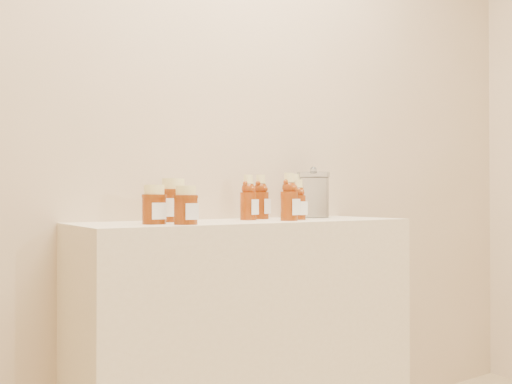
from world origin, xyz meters
TOP-DOWN VIEW (x-y plane):
  - wall_back at (0.00, 1.75)m, footprint 3.50×0.02m
  - display_table at (0.00, 1.55)m, footprint 1.20×0.40m
  - bear_bottle_back_left at (0.03, 1.60)m, footprint 0.08×0.08m
  - bear_bottle_back_mid at (0.12, 1.65)m, footprint 0.08×0.08m
  - bear_bottle_back_right at (0.31, 1.68)m, footprint 0.07×0.07m
  - bear_bottle_front_left at (0.11, 1.47)m, footprint 0.08×0.08m
  - bear_bottle_front_right at (0.20, 1.52)m, footprint 0.06×0.06m
  - honey_jar_left at (-0.38, 1.50)m, footprint 0.08×0.08m
  - honey_jar_back at (-0.26, 1.61)m, footprint 0.12×0.12m
  - honey_jar_front at (-0.31, 1.43)m, footprint 0.08×0.08m
  - glass_canister at (0.37, 1.64)m, footprint 0.13×0.13m

SIDE VIEW (x-z plane):
  - display_table at x=0.00m, z-range 0.00..0.90m
  - honey_jar_front at x=-0.31m, z-range 0.90..1.02m
  - honey_jar_left at x=-0.38m, z-range 0.90..1.02m
  - honey_jar_back at x=-0.26m, z-range 0.90..1.04m
  - bear_bottle_front_right at x=0.20m, z-range 0.90..1.07m
  - bear_bottle_back_left at x=0.03m, z-range 0.90..1.08m
  - bear_bottle_front_left at x=0.11m, z-range 0.90..1.09m
  - bear_bottle_back_mid at x=0.12m, z-range 0.90..1.09m
  - bear_bottle_back_right at x=0.31m, z-range 0.90..1.10m
  - glass_canister at x=0.37m, z-range 0.90..1.10m
  - wall_back at x=0.00m, z-range 0.00..2.70m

